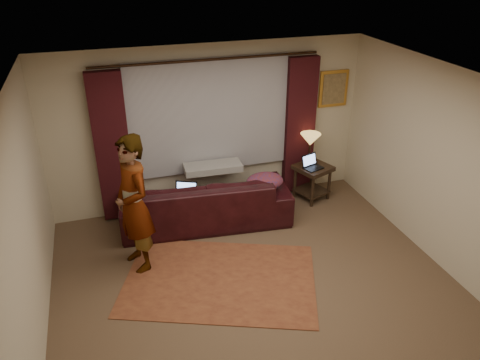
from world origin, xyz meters
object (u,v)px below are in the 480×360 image
(laptop_sofa, at_px, (184,193))
(tiffany_lamp, at_px, (310,149))
(laptop_table, at_px, (314,162))
(end_table, at_px, (312,182))
(person, at_px, (134,205))
(sofa, at_px, (205,192))

(laptop_sofa, relative_size, tiffany_lamp, 0.66)
(tiffany_lamp, xyz_separation_m, laptop_table, (-0.00, -0.19, -0.16))
(laptop_table, bearing_deg, tiffany_lamp, 70.49)
(laptop_sofa, relative_size, end_table, 0.59)
(end_table, relative_size, tiffany_lamp, 1.13)
(tiffany_lamp, height_order, person, person)
(laptop_table, bearing_deg, person, 178.65)
(laptop_sofa, height_order, person, person)
(sofa, xyz_separation_m, laptop_sofa, (-0.34, -0.15, 0.12))
(laptop_sofa, xyz_separation_m, laptop_table, (2.18, 0.24, 0.08))
(end_table, height_order, tiffany_lamp, tiffany_lamp)
(sofa, distance_m, person, 1.43)
(end_table, bearing_deg, laptop_sofa, -171.70)
(laptop_sofa, distance_m, end_table, 2.27)
(laptop_sofa, bearing_deg, tiffany_lamp, 35.99)
(laptop_sofa, bearing_deg, sofa, 48.32)
(sofa, bearing_deg, end_table, -169.19)
(sofa, bearing_deg, laptop_sofa, 29.00)
(laptop_table, bearing_deg, laptop_sofa, 168.05)
(sofa, bearing_deg, laptop_table, -171.52)
(laptop_sofa, relative_size, person, 0.19)
(laptop_sofa, distance_m, tiffany_lamp, 2.24)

